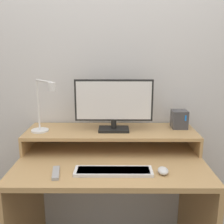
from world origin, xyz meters
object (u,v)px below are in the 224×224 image
at_px(monitor, 114,104).
at_px(router_dock, 179,119).
at_px(desk_lamp, 43,112).
at_px(mouse, 163,171).
at_px(keyboard, 113,171).
at_px(remote_control, 56,173).

xyz_separation_m(monitor, router_dock, (0.46, 0.06, -0.12)).
distance_m(desk_lamp, router_dock, 0.93).
xyz_separation_m(desk_lamp, mouse, (0.73, -0.31, -0.26)).
bearing_deg(router_dock, keyboard, -136.76).
xyz_separation_m(desk_lamp, keyboard, (0.46, -0.31, -0.27)).
relative_size(monitor, keyboard, 1.19).
height_order(monitor, router_dock, monitor).
bearing_deg(desk_lamp, router_dock, 7.89).
bearing_deg(remote_control, router_dock, 30.19).
relative_size(desk_lamp, keyboard, 0.81).
bearing_deg(remote_control, keyboard, 3.43).
height_order(desk_lamp, router_dock, desk_lamp).
xyz_separation_m(monitor, keyboard, (-0.00, -0.37, -0.31)).
xyz_separation_m(router_dock, mouse, (-0.19, -0.44, -0.18)).
xyz_separation_m(desk_lamp, router_dock, (0.92, 0.13, -0.08)).
bearing_deg(monitor, remote_control, -129.41).
height_order(desk_lamp, keyboard, desk_lamp).
distance_m(keyboard, remote_control, 0.32).
height_order(keyboard, mouse, mouse).
distance_m(monitor, keyboard, 0.48).
height_order(mouse, remote_control, mouse).
relative_size(desk_lamp, mouse, 4.31).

